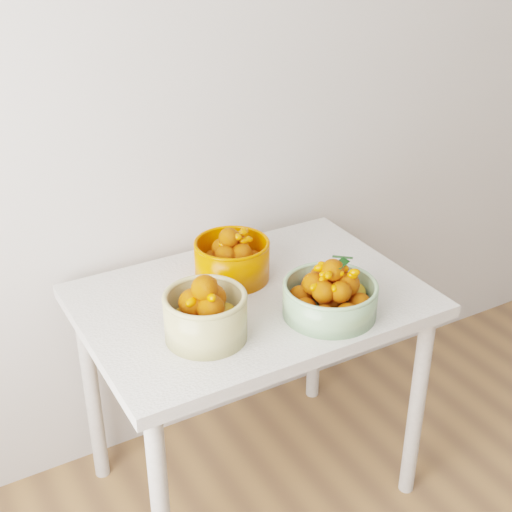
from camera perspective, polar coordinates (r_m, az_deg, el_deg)
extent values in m
cube|color=silver|center=(2.42, 3.59, 16.09)|extent=(4.00, 0.04, 2.70)
cube|color=silver|center=(2.13, -0.34, -3.62)|extent=(1.00, 0.70, 0.04)
cylinder|color=silver|center=(2.38, 12.72, -11.69)|extent=(0.05, 0.05, 0.71)
cylinder|color=silver|center=(2.44, -12.98, -10.61)|extent=(0.05, 0.05, 0.71)
cylinder|color=silver|center=(2.74, 4.78, -5.13)|extent=(0.05, 0.05, 0.71)
cylinder|color=tan|center=(1.91, -4.06, -4.90)|extent=(0.24, 0.24, 0.13)
torus|color=tan|center=(1.88, -4.12, -3.27)|extent=(0.25, 0.25, 0.02)
sphere|color=#D1660C|center=(1.94, -2.51, -4.79)|extent=(0.07, 0.07, 0.07)
sphere|color=#D1660C|center=(1.96, -4.20, -4.32)|extent=(0.07, 0.07, 0.07)
sphere|color=#D1660C|center=(1.93, -5.70, -5.06)|extent=(0.07, 0.07, 0.07)
sphere|color=#D24906|center=(1.87, -4.81, -6.10)|extent=(0.08, 0.08, 0.08)
sphere|color=#D24906|center=(1.88, -2.86, -5.88)|extent=(0.07, 0.07, 0.07)
sphere|color=#D24906|center=(1.92, -4.05, -5.22)|extent=(0.07, 0.07, 0.07)
sphere|color=#D24906|center=(1.90, -3.50, -3.34)|extent=(0.07, 0.07, 0.07)
sphere|color=#D24906|center=(1.89, -5.06, -3.75)|extent=(0.08, 0.08, 0.08)
sphere|color=#D24906|center=(1.86, -3.65, -4.17)|extent=(0.07, 0.07, 0.07)
sphere|color=#D24906|center=(1.85, -4.12, -2.59)|extent=(0.07, 0.07, 0.07)
ellipsoid|color=#EA5903|center=(1.88, -3.57, -2.07)|extent=(0.05, 0.04, 0.04)
ellipsoid|color=#EA5903|center=(1.83, -3.57, -3.35)|extent=(0.03, 0.04, 0.04)
ellipsoid|color=#EA5903|center=(1.87, -3.66, -2.43)|extent=(0.04, 0.03, 0.03)
ellipsoid|color=#EA5903|center=(1.86, -3.84, -3.39)|extent=(0.04, 0.04, 0.04)
ellipsoid|color=#EA5903|center=(1.85, -5.19, -3.70)|extent=(0.04, 0.03, 0.03)
ellipsoid|color=#EA5903|center=(1.86, -4.15, -2.82)|extent=(0.04, 0.05, 0.03)
ellipsoid|color=#EA5903|center=(1.85, -4.05, -2.34)|extent=(0.04, 0.04, 0.03)
ellipsoid|color=#EA5903|center=(1.86, -4.12, -2.44)|extent=(0.05, 0.04, 0.04)
cylinder|color=#89B181|center=(2.02, 5.92, -3.50)|extent=(0.34, 0.34, 0.09)
torus|color=#89B181|center=(2.00, 5.99, -2.36)|extent=(0.34, 0.34, 0.01)
sphere|color=#D1660C|center=(2.06, 7.90, -2.97)|extent=(0.07, 0.07, 0.07)
sphere|color=#D24906|center=(2.09, 6.34, -2.38)|extent=(0.07, 0.07, 0.07)
sphere|color=#D24906|center=(2.08, 4.47, -2.53)|extent=(0.07, 0.07, 0.07)
sphere|color=#D24906|center=(2.03, 3.55, -3.27)|extent=(0.07, 0.07, 0.07)
sphere|color=#D24906|center=(1.98, 3.97, -4.26)|extent=(0.07, 0.07, 0.07)
sphere|color=#D24906|center=(1.95, 5.48, -4.82)|extent=(0.06, 0.06, 0.06)
sphere|color=#D24906|center=(1.97, 7.33, -4.67)|extent=(0.07, 0.07, 0.07)
sphere|color=#D24906|center=(2.02, 8.31, -3.81)|extent=(0.06, 0.06, 0.06)
sphere|color=#D24906|center=(2.02, 5.92, -3.55)|extent=(0.07, 0.07, 0.07)
sphere|color=#D24906|center=(2.03, 6.58, -1.71)|extent=(0.06, 0.06, 0.06)
sphere|color=#D24906|center=(2.03, 5.26, -1.69)|extent=(0.07, 0.07, 0.07)
sphere|color=#D24906|center=(2.00, 4.65, -2.22)|extent=(0.07, 0.07, 0.07)
sphere|color=#D24906|center=(1.96, 5.42, -2.87)|extent=(0.06, 0.06, 0.06)
sphere|color=#D24906|center=(1.96, 6.78, -2.87)|extent=(0.06, 0.06, 0.06)
sphere|color=#D24906|center=(2.00, 7.32, -2.25)|extent=(0.07, 0.07, 0.07)
sphere|color=#D24906|center=(1.98, 6.17, -1.14)|extent=(0.06, 0.06, 0.06)
ellipsoid|color=#EA5903|center=(1.98, 5.07, -0.94)|extent=(0.04, 0.04, 0.03)
ellipsoid|color=#EA5903|center=(1.95, 4.72, -2.49)|extent=(0.04, 0.03, 0.03)
ellipsoid|color=#EA5903|center=(1.96, 7.89, -1.30)|extent=(0.04, 0.04, 0.03)
ellipsoid|color=#EA5903|center=(1.98, 7.73, -1.52)|extent=(0.04, 0.04, 0.03)
ellipsoid|color=#EA5903|center=(1.99, 6.14, -1.79)|extent=(0.04, 0.04, 0.03)
ellipsoid|color=#EA5903|center=(1.99, 7.04, -1.02)|extent=(0.04, 0.03, 0.03)
ellipsoid|color=#EA5903|center=(1.97, 5.56, -1.51)|extent=(0.04, 0.03, 0.03)
ellipsoid|color=#EA5903|center=(1.98, 6.16, -1.25)|extent=(0.04, 0.04, 0.03)
ellipsoid|color=#EA5903|center=(1.94, 5.84, -1.52)|extent=(0.04, 0.04, 0.03)
ellipsoid|color=#EA5903|center=(1.96, 5.44, -1.88)|extent=(0.04, 0.03, 0.03)
ellipsoid|color=#EA5903|center=(1.98, 5.37, -0.77)|extent=(0.04, 0.04, 0.04)
ellipsoid|color=#EA5903|center=(1.99, 6.93, -0.96)|extent=(0.03, 0.03, 0.03)
ellipsoid|color=#EA5903|center=(1.99, 6.23, -0.69)|extent=(0.04, 0.04, 0.03)
ellipsoid|color=#EA5903|center=(1.97, 6.67, -1.32)|extent=(0.04, 0.04, 0.03)
ellipsoid|color=#EA5903|center=(1.97, 5.50, -1.47)|extent=(0.03, 0.03, 0.02)
ellipsoid|color=#EA5903|center=(1.98, 5.38, -1.87)|extent=(0.04, 0.03, 0.03)
ellipsoid|color=#EA5903|center=(1.95, 6.26, -2.59)|extent=(0.04, 0.04, 0.03)
cylinder|color=#E25200|center=(2.19, -1.93, -0.36)|extent=(0.24, 0.24, 0.12)
torus|color=#E25200|center=(2.16, -1.95, 1.04)|extent=(0.25, 0.25, 0.01)
sphere|color=#D24906|center=(2.22, -0.32, -0.37)|extent=(0.07, 0.07, 0.07)
sphere|color=#D24906|center=(2.25, -1.80, 0.09)|extent=(0.06, 0.06, 0.06)
sphere|color=#D24906|center=(2.23, -3.41, -0.32)|extent=(0.07, 0.07, 0.07)
sphere|color=#D24906|center=(2.17, -3.53, -1.18)|extent=(0.06, 0.06, 0.06)
sphere|color=#D24906|center=(2.13, -1.97, -1.64)|extent=(0.07, 0.07, 0.07)
sphere|color=#D24906|center=(2.16, -0.41, -1.23)|extent=(0.07, 0.07, 0.07)
sphere|color=#D24906|center=(2.19, -1.92, -0.75)|extent=(0.06, 0.06, 0.06)
sphere|color=#D24906|center=(2.20, -1.43, 0.82)|extent=(0.07, 0.07, 0.07)
sphere|color=#D24906|center=(2.19, -2.81, 0.63)|extent=(0.06, 0.06, 0.06)
sphere|color=#D24906|center=(2.14, -2.46, 0.01)|extent=(0.06, 0.06, 0.06)
sphere|color=#D24906|center=(2.15, -1.14, 0.15)|extent=(0.07, 0.07, 0.07)
sphere|color=#D24906|center=(2.15, -2.18, 1.47)|extent=(0.06, 0.06, 0.06)
ellipsoid|color=#EA5903|center=(2.16, -1.87, 0.85)|extent=(0.04, 0.04, 0.03)
ellipsoid|color=#EA5903|center=(2.16, -1.04, 1.84)|extent=(0.03, 0.03, 0.03)
ellipsoid|color=#EA5903|center=(2.17, -0.63, 1.35)|extent=(0.04, 0.03, 0.03)
ellipsoid|color=#EA5903|center=(2.17, -0.96, 1.98)|extent=(0.04, 0.03, 0.03)
ellipsoid|color=#EA5903|center=(2.14, -1.51, 1.54)|extent=(0.04, 0.04, 0.02)
ellipsoid|color=#EA5903|center=(2.17, -0.96, 0.89)|extent=(0.04, 0.03, 0.03)
ellipsoid|color=#EA5903|center=(2.15, -2.30, 0.56)|extent=(0.04, 0.04, 0.03)
ellipsoid|color=#EA5903|center=(2.14, -2.50, 1.54)|extent=(0.04, 0.03, 0.04)
ellipsoid|color=#EA5903|center=(2.16, -1.60, 1.67)|extent=(0.04, 0.03, 0.04)
ellipsoid|color=#EA5903|center=(2.16, -0.96, 1.22)|extent=(0.04, 0.03, 0.02)
ellipsoid|color=#EA5903|center=(2.15, -2.59, 0.91)|extent=(0.04, 0.03, 0.02)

